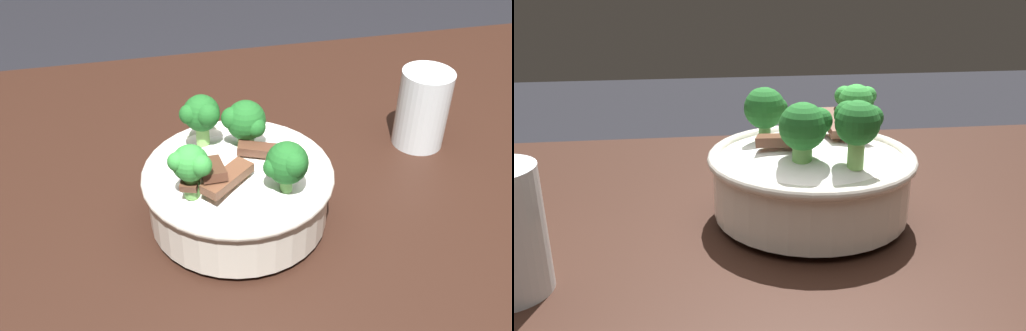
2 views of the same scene
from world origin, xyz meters
The scene contains 1 object.
rice_bowl centered at (0.19, 0.07, 0.84)m, with size 0.22×0.22×0.14m.
Camera 2 is at (0.08, -0.45, 1.04)m, focal length 37.76 mm.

